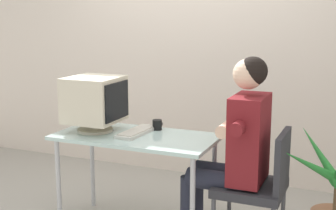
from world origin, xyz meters
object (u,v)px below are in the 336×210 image
object	(u,v)px
desk	(136,144)
desk_mug	(157,125)
office_chair	(260,182)
person_seated	(235,144)
crt_monitor	(95,100)
keyboard	(137,132)
potted_plant	(335,207)

from	to	relation	value
desk	desk_mug	distance (m)	0.25
office_chair	person_seated	distance (m)	0.31
office_chair	person_seated	world-z (taller)	person_seated
crt_monitor	keyboard	bearing A→B (deg)	8.58
keyboard	crt_monitor	bearing A→B (deg)	-171.42
crt_monitor	person_seated	size ratio (longest dim) A/B	0.31
office_chair	desk_mug	xyz separation A→B (m)	(-0.86, 0.18, 0.29)
potted_plant	desk_mug	xyz separation A→B (m)	(-1.35, -0.04, 0.48)
person_seated	desk_mug	distance (m)	0.70
desk	crt_monitor	distance (m)	0.47
keyboard	potted_plant	xyz separation A→B (m)	(1.44, 0.22, -0.45)
office_chair	desk_mug	bearing A→B (deg)	168.21
keyboard	desk_mug	distance (m)	0.20
person_seated	potted_plant	xyz separation A→B (m)	(0.67, 0.22, -0.44)
potted_plant	office_chair	bearing A→B (deg)	-155.96
crt_monitor	desk_mug	size ratio (longest dim) A/B	5.02
keyboard	office_chair	bearing A→B (deg)	-0.23
person_seated	desk	bearing A→B (deg)	-177.32
desk	desk_mug	bearing A→B (deg)	69.42
desk	office_chair	bearing A→B (deg)	2.16
person_seated	potted_plant	distance (m)	0.83
keyboard	desk_mug	world-z (taller)	desk_mug
crt_monitor	desk_mug	distance (m)	0.52
potted_plant	desk_mug	world-z (taller)	potted_plant
desk	office_chair	size ratio (longest dim) A/B	1.40
keyboard	potted_plant	size ratio (longest dim) A/B	0.48
keyboard	person_seated	distance (m)	0.77
keyboard	person_seated	xyz separation A→B (m)	(0.77, -0.00, -0.01)
office_chair	potted_plant	bearing A→B (deg)	24.04
desk	person_seated	bearing A→B (deg)	2.68
desk	person_seated	distance (m)	0.76
desk	potted_plant	size ratio (longest dim) A/B	1.37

